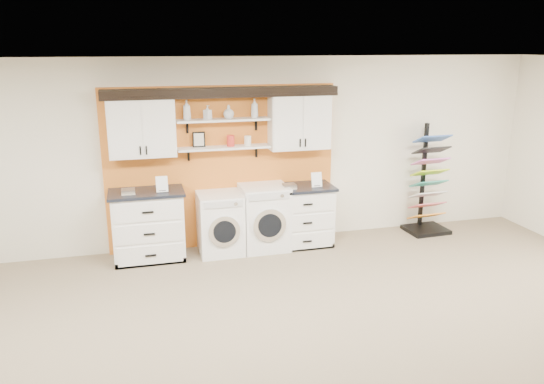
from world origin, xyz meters
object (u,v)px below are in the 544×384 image
object	(u,v)px
base_cabinet_left	(148,225)
dryer	(264,217)
washer	(220,223)
base_cabinet_right	(301,215)
sample_rack	(427,199)

from	to	relation	value
base_cabinet_left	dryer	bearing A→B (deg)	-0.11
base_cabinet_left	washer	bearing A→B (deg)	-0.19
base_cabinet_right	sample_rack	distance (m)	2.16
base_cabinet_left	washer	world-z (taller)	base_cabinet_left
base_cabinet_left	sample_rack	xyz separation A→B (m)	(4.41, 0.04, 0.05)
washer	base_cabinet_left	bearing A→B (deg)	179.81
base_cabinet_left	washer	size ratio (longest dim) A/B	1.15
base_cabinet_left	dryer	xyz separation A→B (m)	(1.68, -0.00, -0.02)
base_cabinet_left	base_cabinet_right	world-z (taller)	base_cabinet_left
dryer	base_cabinet_right	bearing A→B (deg)	0.33
base_cabinet_left	base_cabinet_right	size ratio (longest dim) A/B	1.09
base_cabinet_left	base_cabinet_right	distance (m)	2.26
base_cabinet_right	sample_rack	size ratio (longest dim) A/B	0.54
dryer	sample_rack	size ratio (longest dim) A/B	0.55
base_cabinet_right	dryer	distance (m)	0.58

